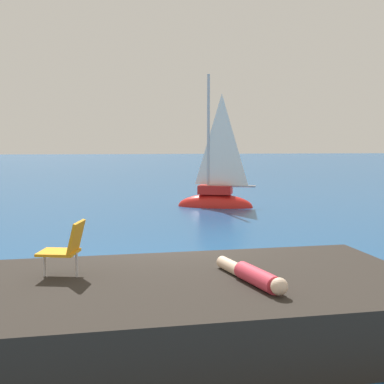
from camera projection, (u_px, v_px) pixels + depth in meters
name	position (u px, v px, depth m)	size (l,w,h in m)	color
ground_plane	(162.00, 281.00, 10.56)	(160.00, 160.00, 0.00)	navy
shore_ledge	(150.00, 312.00, 7.36)	(7.70, 3.57, 0.86)	#2D2823
boulder_seaward	(314.00, 288.00, 10.01)	(1.21, 0.97, 0.66)	#2C2625
boulder_inland	(9.00, 308.00, 8.86)	(0.95, 0.76, 0.52)	#292A22
sailboat_near	(216.00, 199.00, 21.71)	(3.25, 1.91, 5.86)	red
person_sunbather	(253.00, 275.00, 7.20)	(0.66, 1.72, 0.25)	#DB384C
beach_chair	(66.00, 246.00, 7.52)	(0.68, 0.58, 0.80)	orange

